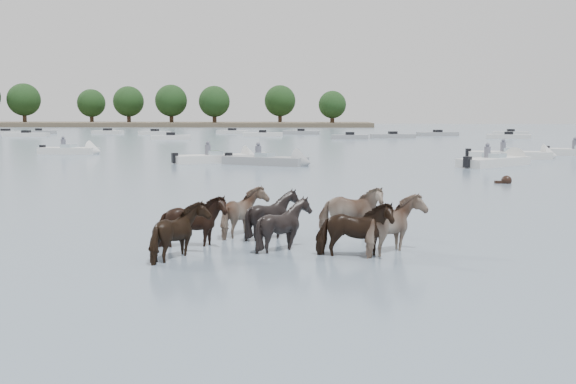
{
  "coord_description": "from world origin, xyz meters",
  "views": [
    {
      "loc": [
        1.08,
        -14.18,
        2.92
      ],
      "look_at": [
        -0.01,
        1.16,
        1.1
      ],
      "focal_mm": 40.85,
      "sensor_mm": 36.0,
      "label": 1
    }
  ],
  "objects": [
    {
      "name": "pony_herd",
      "position": [
        0.06,
        0.15,
        0.5
      ],
      "size": [
        6.08,
        4.26,
        1.41
      ],
      "color": "black",
      "rests_on": "ground"
    },
    {
      "name": "shoreline",
      "position": [
        -70.0,
        150.0,
        0.5
      ],
      "size": [
        160.0,
        30.0,
        1.0
      ],
      "primitive_type": "cube",
      "color": "#4C4233",
      "rests_on": "ground"
    },
    {
      "name": "ground",
      "position": [
        0.0,
        0.0,
        0.0
      ],
      "size": [
        400.0,
        400.0,
        0.0
      ],
      "primitive_type": "plane",
      "color": "slate",
      "rests_on": "ground"
    },
    {
      "name": "swimming_pony",
      "position": [
        8.38,
        14.24,
        0.1
      ],
      "size": [
        0.72,
        0.44,
        0.44
      ],
      "color": "black",
      "rests_on": "ground"
    },
    {
      "name": "motorboat_c",
      "position": [
        13.53,
        30.53,
        0.22
      ],
      "size": [
        5.98,
        1.96,
        1.92
      ],
      "rotation": [
        0.0,
        0.0,
        -0.06
      ],
      "color": "silver",
      "rests_on": "ground"
    },
    {
      "name": "motorboat_d",
      "position": [
        10.77,
        24.56,
        0.22
      ],
      "size": [
        5.19,
        5.14,
        1.92
      ],
      "rotation": [
        0.0,
        0.0,
        0.78
      ],
      "color": "silver",
      "rests_on": "ground"
    },
    {
      "name": "motorboat_b",
      "position": [
        -2.27,
        23.66,
        0.23
      ],
      "size": [
        5.61,
        3.47,
        1.92
      ],
      "rotation": [
        0.0,
        0.0,
        -0.38
      ],
      "color": "gray",
      "rests_on": "ground"
    },
    {
      "name": "distant_flotilla",
      "position": [
        0.32,
        77.32,
        0.26
      ],
      "size": [
        103.09,
        29.78,
        0.93
      ],
      "color": "silver",
      "rests_on": "ground"
    },
    {
      "name": "motorboat_f",
      "position": [
        -18.11,
        33.57,
        0.23
      ],
      "size": [
        4.9,
        2.01,
        1.92
      ],
      "rotation": [
        0.0,
        0.0,
        -0.09
      ],
      "color": "silver",
      "rests_on": "ground"
    },
    {
      "name": "motorboat_a",
      "position": [
        -5.61,
        25.92,
        0.23
      ],
      "size": [
        5.51,
        4.02,
        1.92
      ],
      "rotation": [
        0.0,
        0.0,
        0.5
      ],
      "color": "silver",
      "rests_on": "ground"
    },
    {
      "name": "treeline",
      "position": [
        -73.61,
        150.42,
        6.5
      ],
      "size": [
        148.31,
        21.47,
        12.4
      ],
      "color": "#382619",
      "rests_on": "ground"
    }
  ]
}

